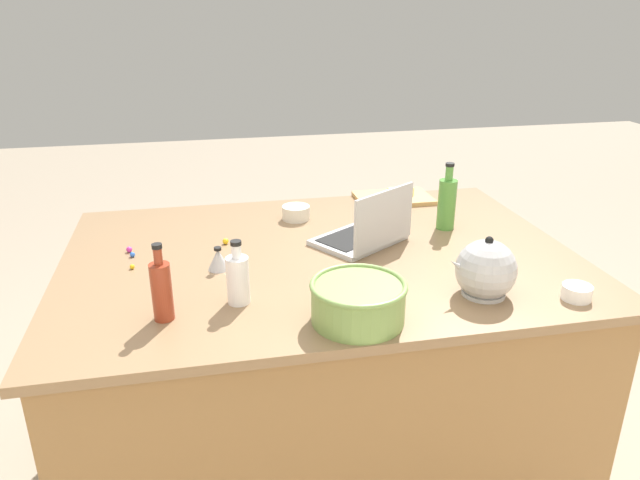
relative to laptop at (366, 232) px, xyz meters
name	(u,v)px	position (x,y,z in m)	size (l,w,h in m)	color
ground_plane	(320,458)	(0.18, 0.04, -0.95)	(12.00, 12.00, 0.00)	gray
island_counter	(320,363)	(0.18, 0.04, -0.50)	(1.74, 1.22, 0.90)	olive
laptop	(366,232)	(0.00, 0.00, 0.00)	(0.38, 0.36, 0.22)	#B7B7BC
mixing_bowl_large	(358,301)	(0.17, 0.52, 0.01)	(0.26, 0.26, 0.12)	#72934C
bottle_soy	(162,290)	(0.69, 0.40, 0.04)	(0.06, 0.06, 0.22)	maroon
bottle_vinegar	(238,278)	(0.48, 0.35, 0.03)	(0.07, 0.07, 0.19)	white
bottle_olive	(447,203)	(-0.34, -0.10, 0.06)	(0.07, 0.07, 0.26)	#4C8C38
kettle	(486,270)	(-0.24, 0.45, 0.03)	(0.21, 0.18, 0.20)	#ADADB2
cutting_board	(393,198)	(-0.26, -0.47, -0.04)	(0.32, 0.22, 0.02)	tan
butter_stick_left	(401,192)	(-0.29, -0.47, -0.01)	(0.11, 0.04, 0.04)	#F4E58C
ramekin_small	(577,292)	(-0.49, 0.53, -0.03)	(0.09, 0.09, 0.04)	white
ramekin_medium	(296,213)	(0.20, -0.31, -0.02)	(0.11, 0.11, 0.05)	beige
kitchen_timer	(218,259)	(0.53, 0.10, -0.01)	(0.07, 0.07, 0.08)	#B2B2B7
candy_0	(132,266)	(0.80, 0.04, -0.04)	(0.02, 0.02, 0.02)	yellow
candy_1	(129,249)	(0.83, -0.10, -0.04)	(0.02, 0.02, 0.02)	#CC3399
candy_2	(286,206)	(0.22, -0.45, -0.04)	(0.02, 0.02, 0.02)	green
candy_3	(132,255)	(0.81, -0.06, -0.04)	(0.02, 0.02, 0.02)	blue
candy_4	(226,241)	(0.49, -0.11, -0.04)	(0.02, 0.02, 0.02)	yellow
candy_5	(383,236)	(-0.08, -0.04, -0.04)	(0.02, 0.02, 0.02)	orange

